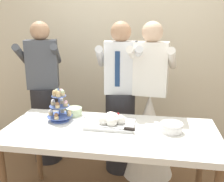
{
  "coord_description": "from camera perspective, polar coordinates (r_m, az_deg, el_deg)",
  "views": [
    {
      "loc": [
        0.35,
        -1.95,
        1.66
      ],
      "look_at": [
        -0.0,
        0.15,
        1.07
      ],
      "focal_mm": 41.03,
      "sensor_mm": 36.0,
      "label": 1
    }
  ],
  "objects": [
    {
      "name": "rear_wall",
      "position": [
        3.39,
        3.68,
        11.81
      ],
      "size": [
        5.2,
        0.1,
        2.9
      ],
      "primitive_type": "cube",
      "color": "beige",
      "rests_on": "ground_plane"
    },
    {
      "name": "dessert_table",
      "position": [
        2.2,
        -0.52,
        -10.46
      ],
      "size": [
        1.8,
        0.8,
        0.78
      ],
      "color": "white",
      "rests_on": "ground_plane"
    },
    {
      "name": "cupcake_stand",
      "position": [
        2.38,
        -11.63,
        -3.51
      ],
      "size": [
        0.23,
        0.23,
        0.31
      ],
      "color": "#4C66B2",
      "rests_on": "dessert_table"
    },
    {
      "name": "main_cake_tray",
      "position": [
        2.25,
        -0.24,
        -6.7
      ],
      "size": [
        0.44,
        0.31,
        0.12
      ],
      "color": "silver",
      "rests_on": "dessert_table"
    },
    {
      "name": "plate_stack",
      "position": [
        2.18,
        13.04,
        -7.89
      ],
      "size": [
        0.19,
        0.19,
        0.08
      ],
      "color": "white",
      "rests_on": "dessert_table"
    },
    {
      "name": "round_cake",
      "position": [
        2.49,
        -8.46,
        -4.75
      ],
      "size": [
        0.24,
        0.24,
        0.08
      ],
      "color": "white",
      "rests_on": "dessert_table"
    },
    {
      "name": "person_groom",
      "position": [
        2.8,
        1.76,
        -3.69
      ],
      "size": [
        0.52,
        0.55,
        1.66
      ],
      "color": "#232328",
      "rests_on": "ground_plane"
    },
    {
      "name": "person_bride",
      "position": [
        2.81,
        8.19,
        -7.32
      ],
      "size": [
        0.56,
        0.56,
        1.66
      ],
      "color": "white",
      "rests_on": "ground_plane"
    },
    {
      "name": "person_guest",
      "position": [
        3.09,
        -14.72,
        -2.31
      ],
      "size": [
        0.57,
        0.59,
        1.66
      ],
      "color": "#232328",
      "rests_on": "ground_plane"
    }
  ]
}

